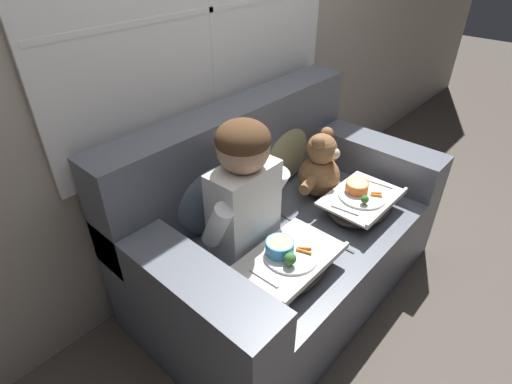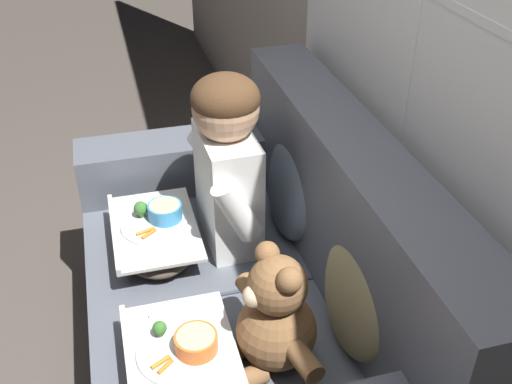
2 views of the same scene
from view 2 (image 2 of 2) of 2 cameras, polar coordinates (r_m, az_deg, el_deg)
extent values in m
plane|color=#4C443D|center=(2.35, -1.56, -17.85)|extent=(14.00, 14.00, 0.00)
cube|color=#A89E8E|center=(1.78, 16.55, 14.61)|extent=(8.00, 0.05, 2.60)
cube|color=#565B66|center=(2.17, -1.66, -14.01)|extent=(1.64, 0.97, 0.46)
cube|color=#565B66|center=(1.94, 8.88, -1.73)|extent=(1.64, 0.22, 0.53)
cube|color=#565B66|center=(2.51, -5.64, 3.07)|extent=(0.22, 0.97, 0.22)
cube|color=#3D424C|center=(2.01, -2.33, -9.56)|extent=(0.01, 0.71, 0.01)
ellipsoid|color=slate|center=(2.18, 3.67, 1.03)|extent=(0.43, 0.21, 0.45)
ellipsoid|color=tan|center=(1.74, 9.92, -9.20)|extent=(0.40, 0.19, 0.41)
cube|color=white|center=(2.12, -2.68, 0.32)|extent=(0.32, 0.18, 0.43)
sphere|color=tan|center=(1.96, -2.91, 7.92)|extent=(0.22, 0.22, 0.22)
ellipsoid|color=#4C331E|center=(1.95, -2.94, 8.96)|extent=(0.23, 0.23, 0.16)
cylinder|color=white|center=(2.25, -4.32, 3.38)|extent=(0.09, 0.17, 0.24)
cylinder|color=white|center=(1.95, -1.83, -1.79)|extent=(0.09, 0.17, 0.24)
sphere|color=brown|center=(1.73, 1.95, -12.98)|extent=(0.23, 0.23, 0.23)
sphere|color=brown|center=(1.61, 2.06, -8.85)|extent=(0.17, 0.17, 0.17)
sphere|color=brown|center=(1.61, 1.07, -5.89)|extent=(0.07, 0.07, 0.07)
sphere|color=brown|center=(1.53, 3.21, -8.39)|extent=(0.07, 0.07, 0.07)
sphere|color=beige|center=(1.59, -0.27, -9.89)|extent=(0.06, 0.06, 0.06)
sphere|color=black|center=(1.59, -0.81, -9.97)|extent=(0.02, 0.02, 0.02)
cylinder|color=brown|center=(1.81, -0.33, -9.49)|extent=(0.13, 0.08, 0.06)
cylinder|color=brown|center=(1.63, 4.57, -15.72)|extent=(0.13, 0.08, 0.06)
cylinder|color=brown|center=(1.79, -2.27, -15.02)|extent=(0.08, 0.11, 0.06)
cylinder|color=brown|center=(1.73, -0.73, -17.31)|extent=(0.08, 0.11, 0.06)
ellipsoid|color=#473D33|center=(2.18, -9.51, -4.45)|extent=(0.43, 0.29, 0.09)
cube|color=beige|center=(2.15, -9.63, -3.38)|extent=(0.45, 0.30, 0.01)
cube|color=beige|center=(2.14, -13.39, -3.62)|extent=(0.45, 0.02, 0.02)
cylinder|color=silver|center=(2.15, -9.66, -3.13)|extent=(0.23, 0.23, 0.01)
cylinder|color=#3889C1|center=(2.15, -8.66, -1.86)|extent=(0.12, 0.12, 0.06)
cylinder|color=#E5D189|center=(2.13, -8.71, -1.32)|extent=(0.11, 0.11, 0.01)
sphere|color=#38702D|center=(2.17, -10.92, -1.54)|extent=(0.05, 0.05, 0.05)
cylinder|color=#7A9E56|center=(2.18, -10.85, -2.11)|extent=(0.02, 0.02, 0.02)
cylinder|color=orange|center=(2.10, -10.48, -3.68)|extent=(0.03, 0.07, 0.01)
cylinder|color=orange|center=(2.09, -10.15, -3.93)|extent=(0.05, 0.06, 0.01)
cube|color=silver|center=(2.29, -10.19, -0.64)|extent=(0.02, 0.14, 0.01)
ellipsoid|color=#473D33|center=(1.75, -6.97, -16.17)|extent=(0.41, 0.29, 0.09)
cube|color=beige|center=(1.71, -7.09, -15.06)|extent=(0.42, 0.30, 0.01)
cube|color=beige|center=(1.70, -12.07, -15.48)|extent=(0.42, 0.02, 0.02)
cylinder|color=silver|center=(1.70, -7.12, -14.79)|extent=(0.25, 0.25, 0.01)
cylinder|color=orange|center=(1.67, -5.72, -14.07)|extent=(0.12, 0.12, 0.05)
cylinder|color=#E5D189|center=(1.66, -5.76, -13.56)|extent=(0.10, 0.10, 0.01)
sphere|color=#38702D|center=(1.72, -9.17, -12.66)|extent=(0.04, 0.04, 0.04)
cylinder|color=#7A9E56|center=(1.73, -9.11, -13.15)|extent=(0.02, 0.02, 0.02)
cylinder|color=orange|center=(1.67, -9.07, -15.71)|extent=(0.04, 0.06, 0.01)
cylinder|color=orange|center=(1.65, -8.63, -16.11)|extent=(0.04, 0.05, 0.01)
cube|color=silver|center=(1.82, -7.96, -11.05)|extent=(0.03, 0.14, 0.01)
camera|label=1|loc=(2.84, -31.88, 27.36)|focal=28.00mm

